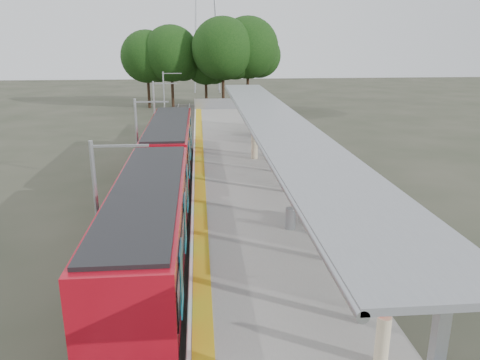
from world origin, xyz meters
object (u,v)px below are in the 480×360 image
at_px(bench_mid, 319,213).
at_px(info_pillar_far, 255,146).
at_px(litter_bin, 290,218).
at_px(train, 162,174).
at_px(bench_far, 262,130).
at_px(info_pillar_near, 382,340).

bearing_deg(bench_mid, info_pillar_far, 110.86).
xyz_separation_m(bench_mid, litter_bin, (-1.34, -0.38, -0.06)).
xyz_separation_m(train, bench_far, (7.11, 14.17, -0.51)).
height_order(train, bench_far, train).
relative_size(info_pillar_near, info_pillar_far, 0.79).
bearing_deg(info_pillar_far, bench_far, 77.30).
relative_size(train, litter_bin, 30.10).
bearing_deg(info_pillar_near, bench_mid, 79.64).
xyz_separation_m(train, bench_mid, (7.11, -4.98, -0.53)).
xyz_separation_m(train, info_pillar_far, (5.67, 6.94, -0.19)).
distance_m(bench_mid, info_pillar_near, 9.20).
xyz_separation_m(bench_far, litter_bin, (-1.34, -19.53, -0.08)).
bearing_deg(train, info_pillar_near, -65.75).
bearing_deg(bench_far, bench_mid, -107.42).
bearing_deg(info_pillar_far, train, -130.68).
distance_m(train, info_pillar_far, 8.97).
height_order(info_pillar_far, litter_bin, info_pillar_far).
xyz_separation_m(bench_far, info_pillar_far, (-1.44, -7.23, 0.33)).
relative_size(bench_mid, info_pillar_near, 0.96).
height_order(bench_mid, litter_bin, bench_mid).
xyz_separation_m(bench_mid, bench_far, (-0.00, 19.15, 0.01)).
height_order(info_pillar_near, litter_bin, info_pillar_near).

